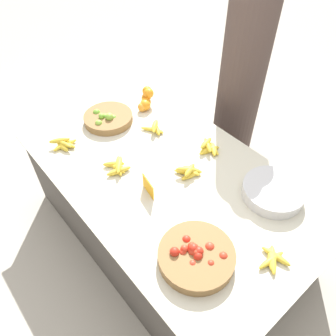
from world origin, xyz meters
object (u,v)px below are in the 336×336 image
at_px(lime_bowl, 108,118).
at_px(tomato_basket, 196,256).
at_px(vendor_person, 241,85).
at_px(price_sign, 148,187).
at_px(metal_bowl, 273,191).

height_order(lime_bowl, tomato_basket, same).
distance_m(lime_bowl, vendor_person, 1.01).
height_order(tomato_basket, price_sign, price_sign).
xyz_separation_m(metal_bowl, vendor_person, (-0.76, 0.59, 0.09)).
bearing_deg(vendor_person, tomato_basket, -56.88).
bearing_deg(metal_bowl, tomato_basket, -88.88).
distance_m(price_sign, vendor_person, 1.14).
xyz_separation_m(lime_bowl, vendor_person, (0.41, 0.91, 0.10)).
bearing_deg(tomato_basket, lime_bowl, 167.07).
bearing_deg(lime_bowl, metal_bowl, 15.66).
bearing_deg(vendor_person, lime_bowl, -114.11).
xyz_separation_m(tomato_basket, price_sign, (-0.48, 0.08, 0.02)).
height_order(tomato_basket, metal_bowl, tomato_basket).
bearing_deg(vendor_person, price_sign, -74.99).
height_order(tomato_basket, vendor_person, vendor_person).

